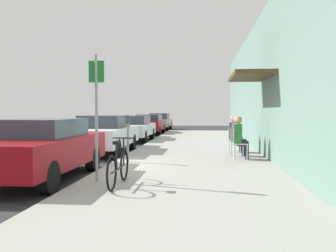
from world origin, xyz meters
The scene contains 17 objects.
ground_plane centered at (0.00, 0.00, 0.00)m, with size 60.00×60.00×0.00m, color #2D2D30.
sidewalk_slab centered at (2.25, 2.00, 0.06)m, with size 4.50×32.00×0.12m, color #9E9B93.
building_facade centered at (4.64, 2.00, 2.44)m, with size 1.40×32.00×4.88m.
parked_car_0 centered at (-1.10, -1.49, 0.73)m, with size 1.80×4.40×1.38m.
parked_car_1 centered at (-1.10, 3.82, 0.73)m, with size 1.80×4.40×1.40m.
parked_car_2 centered at (-1.10, 9.45, 0.70)m, with size 1.80×4.40×1.32m.
parked_car_3 centered at (-1.10, 15.11, 0.70)m, with size 1.80×4.40×1.33m.
parked_car_4 centered at (-1.10, 20.83, 0.72)m, with size 1.80×4.40×1.38m.
parking_meter centered at (0.45, 0.72, 0.89)m, with size 0.12×0.10×1.32m.
street_sign centered at (0.40, -2.13, 1.64)m, with size 0.32×0.06×2.60m.
bicycle_0 centered at (0.95, -2.54, 0.48)m, with size 0.46×1.71×0.90m.
cafe_chair_0 centered at (3.62, 1.73, 0.62)m, with size 0.49×0.49×0.87m.
seated_patron_0 centered at (3.68, 1.72, 0.82)m, with size 0.46×0.40×1.29m.
cafe_chair_1 centered at (3.62, 2.53, 0.62)m, with size 0.55×0.55×0.87m.
seated_patron_1 centered at (3.68, 2.51, 0.82)m, with size 0.50×0.46×1.29m.
cafe_chair_2 centered at (3.62, 3.60, 0.62)m, with size 0.52×0.52×0.87m.
seated_patron_2 centered at (3.68, 3.59, 0.82)m, with size 0.48×0.43×1.29m.
Camera 1 is at (2.59, -9.46, 1.56)m, focal length 39.28 mm.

